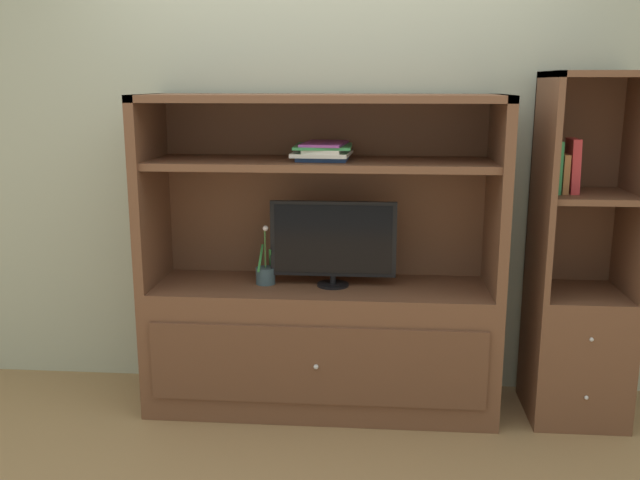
# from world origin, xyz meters

# --- Properties ---
(ground_plane) EXTENTS (8.00, 8.00, 0.00)m
(ground_plane) POSITION_xyz_m (0.00, 0.00, 0.00)
(ground_plane) COLOR #99754C
(painted_rear_wall) EXTENTS (6.00, 0.10, 2.80)m
(painted_rear_wall) POSITION_xyz_m (0.00, 0.75, 1.40)
(painted_rear_wall) COLOR #ADB29E
(painted_rear_wall) RESTS_ON ground_plane
(media_console) EXTENTS (1.80, 0.56, 1.63)m
(media_console) POSITION_xyz_m (0.00, 0.41, 0.51)
(media_console) COLOR brown
(media_console) RESTS_ON ground_plane
(tv_monitor) EXTENTS (0.64, 0.16, 0.44)m
(tv_monitor) POSITION_xyz_m (0.06, 0.39, 0.90)
(tv_monitor) COLOR black
(tv_monitor) RESTS_ON media_console
(potted_plant) EXTENTS (0.10, 0.12, 0.31)m
(potted_plant) POSITION_xyz_m (-0.29, 0.40, 0.71)
(potted_plant) COLOR #384C56
(potted_plant) RESTS_ON media_console
(magazine_stack) EXTENTS (0.30, 0.35, 0.09)m
(magazine_stack) POSITION_xyz_m (0.01, 0.40, 1.35)
(magazine_stack) COLOR #2D519E
(magazine_stack) RESTS_ON media_console
(bookshelf_tall) EXTENTS (0.47, 0.48, 1.73)m
(bookshelf_tall) POSITION_xyz_m (1.31, 0.41, 0.57)
(bookshelf_tall) COLOR brown
(bookshelf_tall) RESTS_ON ground_plane
(upright_book_row) EXTENTS (0.11, 0.16, 0.26)m
(upright_book_row) POSITION_xyz_m (1.19, 0.40, 1.28)
(upright_book_row) COLOR #338C4C
(upright_book_row) RESTS_ON bookshelf_tall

